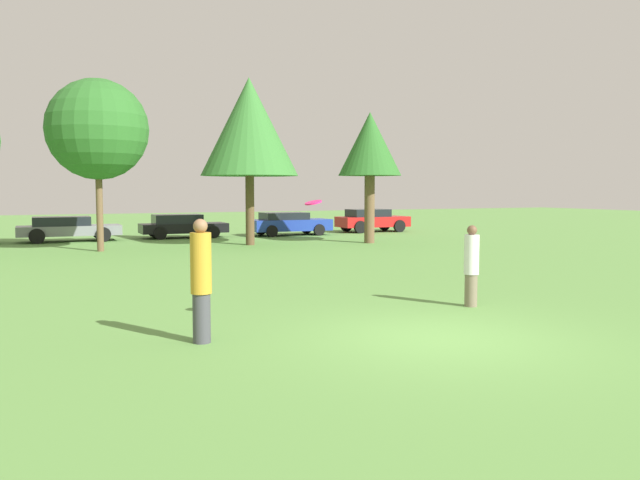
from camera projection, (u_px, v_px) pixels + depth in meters
The scene contains 11 objects.
ground_plane at pixel (438, 338), 10.46m from camera, with size 120.00×120.00×0.00m, color #5B8E42.
person_thrower at pixel (201, 280), 10.07m from camera, with size 0.33×0.33×1.96m.
person_catcher at pixel (471, 265), 13.24m from camera, with size 0.31×0.31×1.68m.
frisbee at pixel (313, 203), 10.93m from camera, with size 0.30×0.30×0.11m.
tree_1 at pixel (98, 130), 24.94m from camera, with size 3.90×3.90×6.70m.
tree_2 at pixel (249, 127), 27.85m from camera, with size 4.23×4.23×7.26m.
tree_3 at pixel (370, 146), 29.00m from camera, with size 2.85×2.85×5.91m.
parked_car_grey at pixel (67, 228), 30.06m from camera, with size 4.59×1.95×1.17m.
parked_car_black at pixel (182, 226), 32.46m from camera, with size 4.30×1.92×1.18m.
parked_car_blue at pixel (289, 223), 34.24m from camera, with size 4.31×1.95×1.22m.
parked_car_red at pixel (372, 220), 37.08m from camera, with size 4.12×1.97×1.31m.
Camera 1 is at (-6.08, -8.53, 2.40)m, focal length 36.15 mm.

